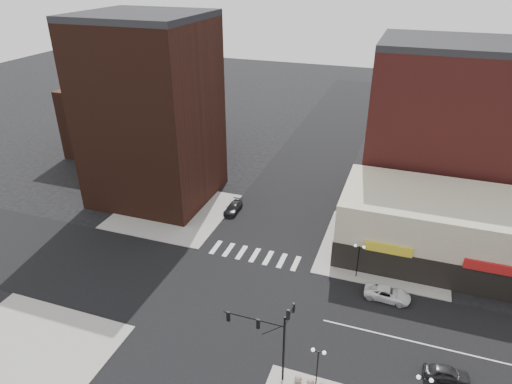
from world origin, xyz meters
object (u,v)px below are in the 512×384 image
(white_suv, at_px, (387,294))
(dark_sedan_east, at_px, (447,373))
(traffic_signal, at_px, (274,330))
(dark_sedan_north, at_px, (233,208))
(street_lamp_ne, at_px, (359,253))
(street_lamp_se_a, at_px, (318,359))

(white_suv, xyz_separation_m, dark_sedan_east, (5.62, -8.90, -0.01))
(traffic_signal, height_order, dark_sedan_north, traffic_signal)
(street_lamp_ne, bearing_deg, street_lamp_se_a, -93.58)
(street_lamp_ne, distance_m, dark_sedan_north, 20.84)
(street_lamp_ne, relative_size, white_suv, 0.88)
(street_lamp_ne, bearing_deg, dark_sedan_north, 153.54)
(street_lamp_se_a, relative_size, dark_sedan_east, 1.09)
(dark_sedan_north, bearing_deg, street_lamp_ne, -27.01)
(street_lamp_se_a, distance_m, dark_sedan_north, 30.80)
(traffic_signal, height_order, dark_sedan_east, traffic_signal)
(street_lamp_se_a, relative_size, street_lamp_ne, 1.00)
(dark_sedan_east, distance_m, dark_sedan_north, 34.59)
(white_suv, xyz_separation_m, dark_sedan_north, (-22.09, 11.80, -0.05))
(white_suv, bearing_deg, street_lamp_se_a, 162.93)
(street_lamp_se_a, xyz_separation_m, dark_sedan_east, (10.21, 4.51, -2.64))
(street_lamp_se_a, height_order, white_suv, street_lamp_se_a)
(traffic_signal, height_order, white_suv, traffic_signal)
(street_lamp_se_a, distance_m, dark_sedan_east, 11.47)
(traffic_signal, xyz_separation_m, street_lamp_ne, (4.76, 15.83, -1.67))
(traffic_signal, bearing_deg, dark_sedan_east, 17.24)
(street_lamp_ne, relative_size, dark_sedan_east, 1.09)
(street_lamp_se_a, bearing_deg, street_lamp_ne, 86.42)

